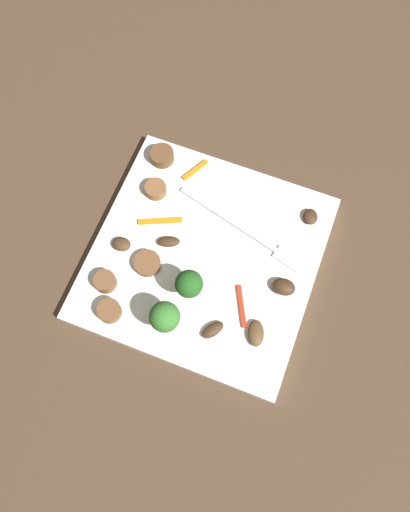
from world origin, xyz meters
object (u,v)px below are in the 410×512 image
object	(u,v)px
sausage_slice_2	(162,156)
mushroom_5	(284,287)
pepper_strip_2	(241,306)
fork	(248,233)
mushroom_3	(121,244)
mushroom_4	(256,333)
pepper_strip_3	(160,221)
sausage_slice_4	(156,189)
sausage_slice_1	(109,311)
plate	(205,258)
sausage_slice_3	(147,263)
mushroom_1	(168,244)
broccoli_floret_1	(188,284)
pepper_strip_0	(195,170)
broccoli_floret_0	(165,317)
sausage_slice_0	(105,282)
mushroom_0	(213,330)
mushroom_2	(310,217)

from	to	relation	value
sausage_slice_2	mushroom_5	size ratio (longest dim) A/B	1.12
pepper_strip_2	sausage_slice_2	bearing A→B (deg)	137.34
fork	mushroom_3	distance (m)	0.16
sausage_slice_2	pepper_strip_2	world-z (taller)	sausage_slice_2
fork	mushroom_4	bearing A→B (deg)	-52.13
mushroom_4	pepper_strip_3	distance (m)	0.18
sausage_slice_4	mushroom_5	distance (m)	0.20
sausage_slice_1	pepper_strip_2	size ratio (longest dim) A/B	0.54
plate	sausage_slice_3	size ratio (longest dim) A/B	8.26
sausage_slice_4	mushroom_4	distance (m)	0.22
plate	sausage_slice_2	world-z (taller)	sausage_slice_2
sausage_slice_3	mushroom_4	xyz separation A→B (m)	(0.15, -0.03, 0.00)
mushroom_1	pepper_strip_3	size ratio (longest dim) A/B	0.50
plate	sausage_slice_4	bearing A→B (deg)	146.47
fork	broccoli_floret_1	xyz separation A→B (m)	(-0.04, -0.10, 0.03)
pepper_strip_0	sausage_slice_2	bearing A→B (deg)	178.61
mushroom_5	pepper_strip_3	bearing A→B (deg)	170.53
plate	pepper_strip_2	xyz separation A→B (m)	(0.06, -0.04, 0.01)
fork	sausage_slice_3	distance (m)	0.13
sausage_slice_2	mushroom_4	world-z (taller)	sausage_slice_2
mushroom_4	pepper_strip_2	world-z (taller)	mushroom_4
broccoli_floret_1	pepper_strip_2	distance (m)	0.07
broccoli_floret_0	mushroom_4	xyz separation A→B (m)	(0.10, 0.03, -0.03)
sausage_slice_3	mushroom_5	size ratio (longest dim) A/B	1.18
fork	mushroom_1	size ratio (longest dim) A/B	6.37
sausage_slice_0	mushroom_0	world-z (taller)	sausage_slice_0
broccoli_floret_1	pepper_strip_3	bearing A→B (deg)	132.74
mushroom_4	pepper_strip_0	distance (m)	0.23
mushroom_2	mushroom_0	bearing A→B (deg)	-109.52
broccoli_floret_0	pepper_strip_3	bearing A→B (deg)	116.07
fork	mushroom_5	xyz separation A→B (m)	(0.06, -0.05, 0.01)
fork	broccoli_floret_1	world-z (taller)	broccoli_floret_1
plate	fork	world-z (taller)	fork
mushroom_3	mushroom_2	bearing A→B (deg)	30.11
broccoli_floret_1	sausage_slice_0	xyz separation A→B (m)	(-0.10, -0.03, -0.03)
sausage_slice_1	mushroom_5	bearing A→B (deg)	29.21
fork	sausage_slice_1	bearing A→B (deg)	-112.72
pepper_strip_2	sausage_slice_4	bearing A→B (deg)	145.87
fork	broccoli_floret_0	bearing A→B (deg)	-94.79
mushroom_0	pepper_strip_2	distance (m)	0.05
sausage_slice_2	pepper_strip_0	world-z (taller)	sausage_slice_2
sausage_slice_3	pepper_strip_2	size ratio (longest dim) A/B	0.64
sausage_slice_4	mushroom_5	world-z (taller)	same
mushroom_1	fork	bearing A→B (deg)	29.98
mushroom_4	sausage_slice_4	bearing A→B (deg)	144.29
sausage_slice_2	sausage_slice_4	size ratio (longest dim) A/B	1.13
broccoli_floret_1	mushroom_1	size ratio (longest dim) A/B	1.88
sausage_slice_2	pepper_strip_3	bearing A→B (deg)	-68.93
sausage_slice_0	sausage_slice_1	size ratio (longest dim) A/B	0.96
mushroom_5	mushroom_1	bearing A→B (deg)	179.10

